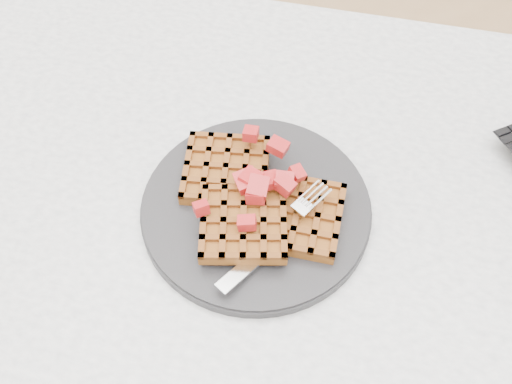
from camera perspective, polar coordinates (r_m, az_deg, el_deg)
table at (r=0.77m, az=5.56°, el=-7.77°), size 1.20×0.80×0.75m
plate at (r=0.67m, az=0.00°, el=-1.57°), size 0.27×0.27×0.02m
waffles at (r=0.65m, az=-0.06°, el=-0.91°), size 0.20×0.19×0.03m
strawberry_pile at (r=0.63m, az=0.00°, el=0.73°), size 0.15×0.15×0.02m
fork at (r=0.63m, az=2.63°, el=-4.20°), size 0.11×0.17×0.02m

